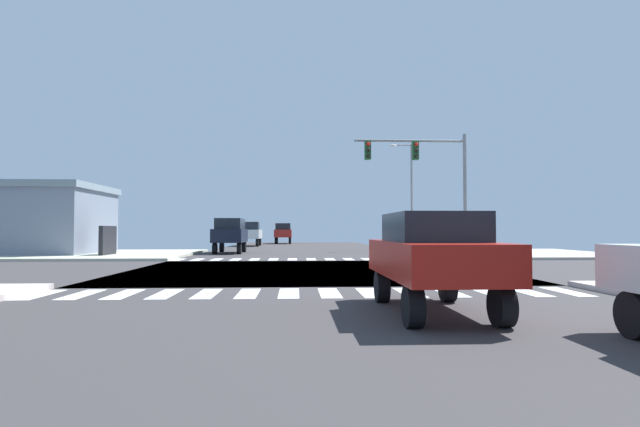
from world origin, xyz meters
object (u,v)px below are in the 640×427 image
suv_crossing_1 (283,232)px  suv_trailing_2 (230,232)px  street_lamp (409,187)px  pickup_queued_1 (250,233)px  traffic_signal_mast (423,166)px  sedan_leading_3 (433,253)px

suv_crossing_1 → suv_trailing_2: (-3.00, -24.43, 0.00)m
street_lamp → pickup_queued_1: 17.86m
traffic_signal_mast → suv_crossing_1: size_ratio=1.50×
street_lamp → suv_crossing_1: size_ratio=1.78×
street_lamp → suv_trailing_2: street_lamp is taller
traffic_signal_mast → street_lamp: 10.96m
suv_trailing_2 → traffic_signal_mast: bearing=148.1°
pickup_queued_1 → suv_trailing_2: size_ratio=1.11×
traffic_signal_mast → suv_trailing_2: size_ratio=1.50×
pickup_queued_1 → sedan_leading_3: bearing=99.8°
street_lamp → suv_crossing_1: bearing=115.9°
suv_trailing_2 → suv_crossing_1: bearing=-97.0°
suv_crossing_1 → suv_trailing_2: same height
street_lamp → sedan_leading_3: 29.87m
traffic_signal_mast → suv_crossing_1: (-8.44, 31.54, -3.67)m
traffic_signal_mast → suv_trailing_2: traffic_signal_mast is taller
sedan_leading_3 → suv_trailing_2: suv_trailing_2 is taller
street_lamp → suv_trailing_2: (-13.05, -3.73, -3.48)m
street_lamp → suv_crossing_1: (-10.05, 20.71, -3.48)m
sedan_leading_3 → street_lamp: bearing=78.2°
traffic_signal_mast → pickup_queued_1: 25.51m
suv_trailing_2 → street_lamp: bearing=-164.1°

